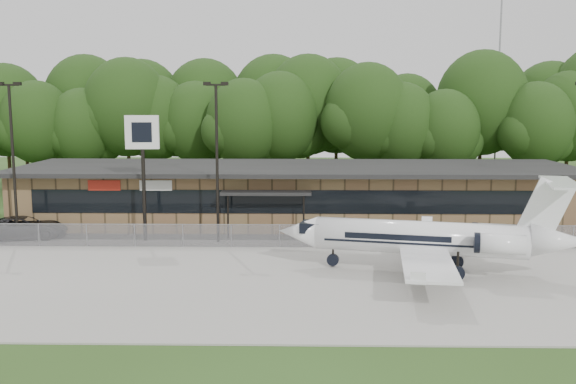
{
  "coord_description": "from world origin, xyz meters",
  "views": [
    {
      "loc": [
        0.26,
        -23.78,
        9.03
      ],
      "look_at": [
        -0.42,
        12.0,
        3.96
      ],
      "focal_mm": 40.0,
      "sensor_mm": 36.0,
      "label": 1
    }
  ],
  "objects_px": {
    "terminal": "(297,193)",
    "pole_sign": "(143,146)",
    "suv": "(24,228)",
    "business_jet": "(430,239)"
  },
  "relations": [
    {
      "from": "terminal",
      "to": "pole_sign",
      "type": "relative_size",
      "value": 5.03
    },
    {
      "from": "suv",
      "to": "pole_sign",
      "type": "distance_m",
      "value": 9.87
    },
    {
      "from": "business_jet",
      "to": "suv",
      "type": "relative_size",
      "value": 2.84
    },
    {
      "from": "terminal",
      "to": "business_jet",
      "type": "relative_size",
      "value": 2.64
    },
    {
      "from": "terminal",
      "to": "pole_sign",
      "type": "distance_m",
      "value": 12.77
    },
    {
      "from": "terminal",
      "to": "suv",
      "type": "xyz_separation_m",
      "value": [
        -17.96,
        -6.55,
        -1.42
      ]
    },
    {
      "from": "suv",
      "to": "terminal",
      "type": "bearing_deg",
      "value": -81.79
    },
    {
      "from": "terminal",
      "to": "pole_sign",
      "type": "height_order",
      "value": "pole_sign"
    },
    {
      "from": "terminal",
      "to": "business_jet",
      "type": "distance_m",
      "value": 16.34
    },
    {
      "from": "business_jet",
      "to": "pole_sign",
      "type": "xyz_separation_m",
      "value": [
        -16.87,
        7.57,
        4.36
      ]
    }
  ]
}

